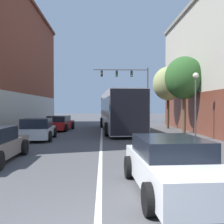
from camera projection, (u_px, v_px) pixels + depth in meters
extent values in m
cube|color=silver|center=(102.00, 132.00, 21.48)|extent=(0.14, 47.51, 0.01)
cube|color=#9E998E|center=(27.00, 113.00, 22.75)|extent=(0.24, 24.48, 3.20)
cube|color=brown|center=(200.00, 113.00, 20.15)|extent=(0.24, 21.32, 3.20)
cube|color=#B7B7BC|center=(119.00, 111.00, 22.52)|extent=(3.16, 12.54, 3.07)
cube|color=black|center=(119.00, 104.00, 22.51)|extent=(3.20, 12.30, 0.98)
cube|color=beige|center=(119.00, 114.00, 22.53)|extent=(3.19, 12.42, 0.31)
cube|color=black|center=(130.00, 112.00, 16.35)|extent=(2.49, 0.19, 2.95)
cylinder|color=black|center=(102.00, 123.00, 26.27)|extent=(0.35, 1.01, 1.00)
cylinder|color=black|center=(127.00, 123.00, 26.50)|extent=(0.35, 1.01, 1.00)
cylinder|color=black|center=(107.00, 129.00, 18.60)|extent=(0.35, 1.01, 1.00)
cylinder|color=black|center=(143.00, 129.00, 18.82)|extent=(0.35, 1.01, 1.00)
cube|color=silver|center=(173.00, 171.00, 6.43)|extent=(1.91, 4.40, 0.68)
cube|color=black|center=(170.00, 146.00, 6.67)|extent=(1.67, 2.32, 0.45)
cylinder|color=black|center=(129.00, 167.00, 7.69)|extent=(0.25, 0.65, 0.64)
cylinder|color=black|center=(188.00, 166.00, 7.84)|extent=(0.25, 0.65, 0.64)
cylinder|color=black|center=(150.00, 199.00, 5.02)|extent=(0.25, 0.65, 0.64)
cube|color=silver|center=(37.00, 132.00, 16.64)|extent=(2.03, 3.93, 0.59)
cube|color=black|center=(37.00, 123.00, 16.44)|extent=(1.78, 2.09, 0.59)
cylinder|color=black|center=(27.00, 133.00, 17.74)|extent=(0.26, 0.68, 0.67)
cylinder|color=black|center=(55.00, 133.00, 17.91)|extent=(0.26, 0.68, 0.67)
cylinder|color=black|center=(17.00, 137.00, 15.37)|extent=(0.26, 0.68, 0.67)
cylinder|color=black|center=(50.00, 136.00, 15.55)|extent=(0.26, 0.68, 0.67)
cylinder|color=black|center=(24.00, 147.00, 11.38)|extent=(0.22, 0.67, 0.67)
cube|color=red|center=(60.00, 125.00, 23.34)|extent=(2.12, 4.66, 0.61)
cube|color=black|center=(59.00, 119.00, 23.10)|extent=(1.79, 2.49, 0.51)
cylinder|color=black|center=(54.00, 125.00, 24.79)|extent=(0.28, 0.69, 0.67)
cylinder|color=black|center=(73.00, 125.00, 24.69)|extent=(0.28, 0.69, 0.67)
cylinder|color=black|center=(45.00, 128.00, 22.00)|extent=(0.28, 0.69, 0.67)
cylinder|color=black|center=(66.00, 128.00, 21.89)|extent=(0.28, 0.69, 0.67)
cylinder|color=#514C47|center=(148.00, 95.00, 35.37)|extent=(0.18, 0.18, 7.39)
cylinder|color=#514C47|center=(121.00, 70.00, 35.18)|extent=(7.30, 0.12, 0.12)
cube|color=black|center=(132.00, 74.00, 35.24)|extent=(0.28, 0.24, 0.80)
sphere|color=black|center=(132.00, 72.00, 35.08)|extent=(0.18, 0.18, 0.18)
sphere|color=black|center=(132.00, 74.00, 35.09)|extent=(0.18, 0.18, 0.18)
sphere|color=green|center=(132.00, 75.00, 35.09)|extent=(0.18, 0.18, 0.18)
cube|color=black|center=(117.00, 74.00, 35.17)|extent=(0.28, 0.24, 0.80)
sphere|color=black|center=(117.00, 72.00, 35.01)|extent=(0.18, 0.18, 0.18)
sphere|color=black|center=(117.00, 73.00, 35.02)|extent=(0.18, 0.18, 0.18)
sphere|color=green|center=(117.00, 75.00, 35.02)|extent=(0.18, 0.18, 0.18)
cube|color=black|center=(102.00, 74.00, 35.10)|extent=(0.28, 0.24, 0.80)
sphere|color=black|center=(102.00, 72.00, 34.94)|extent=(0.18, 0.18, 0.18)
sphere|color=orange|center=(102.00, 73.00, 34.95)|extent=(0.18, 0.18, 0.18)
sphere|color=black|center=(102.00, 75.00, 34.95)|extent=(0.18, 0.18, 0.18)
cone|color=#47474C|center=(195.00, 138.00, 16.87)|extent=(0.26, 0.26, 0.20)
cylinder|color=#47474C|center=(196.00, 108.00, 16.83)|extent=(0.10, 0.10, 3.98)
sphere|color=#EFE5CC|center=(196.00, 76.00, 16.79)|extent=(0.37, 0.37, 0.37)
cylinder|color=brown|center=(184.00, 114.00, 20.82)|extent=(0.28, 0.28, 3.10)
ellipsoid|color=#2D5B28|center=(184.00, 78.00, 20.76)|extent=(3.07, 2.76, 3.38)
cylinder|color=#4C3823|center=(168.00, 113.00, 25.37)|extent=(0.24, 0.24, 3.09)
ellipsoid|color=#99A366|center=(168.00, 84.00, 25.31)|extent=(2.95, 2.66, 3.25)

